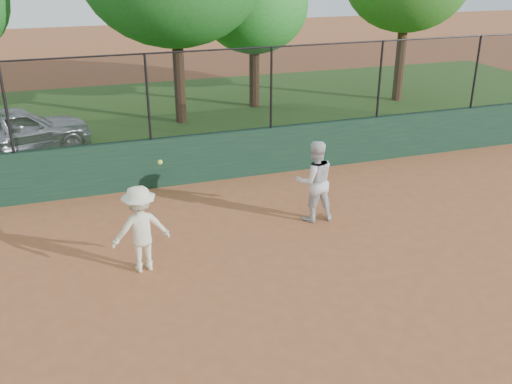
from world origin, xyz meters
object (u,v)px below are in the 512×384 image
object	(u,v)px
player_main	(141,229)
parked_car	(15,131)
player_second	(314,181)
tree_3	(254,6)

from	to	relation	value
player_main	parked_car	bearing A→B (deg)	107.61
parked_car	player_second	distance (m)	8.94
tree_3	player_main	bearing A→B (deg)	-118.44
player_second	player_main	xyz separation A→B (m)	(-3.72, -0.91, -0.07)
parked_car	player_main	world-z (taller)	player_main
player_second	player_main	bearing A→B (deg)	17.33
parked_car	player_main	size ratio (longest dim) A/B	1.92
player_main	tree_3	xyz separation A→B (m)	(5.65, 10.43, 2.74)
parked_car	player_second	xyz separation A→B (m)	(6.09, -6.54, 0.19)
player_second	player_main	size ratio (longest dim) A/B	0.83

